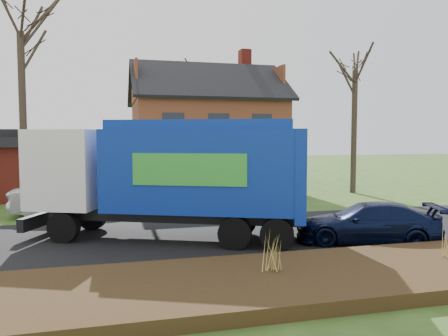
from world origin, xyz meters
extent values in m
plane|color=#2E4A18|center=(0.00, 0.00, 0.00)|extent=(120.00, 120.00, 0.00)
cube|color=black|center=(0.00, 0.00, 0.01)|extent=(80.00, 7.00, 0.02)
cube|color=black|center=(0.00, -5.30, 0.15)|extent=(80.00, 3.50, 0.30)
cube|color=#C0B19B|center=(2.00, 14.00, 1.35)|extent=(9.00, 7.50, 2.70)
cube|color=brown|center=(2.00, 14.00, 4.10)|extent=(9.00, 7.50, 2.80)
cube|color=maroon|center=(5.00, 15.00, 8.46)|extent=(0.70, 0.90, 1.60)
cube|color=#C0B19B|center=(-4.20, 13.50, 1.30)|extent=(3.50, 5.50, 2.60)
cube|color=black|center=(-4.20, 13.50, 2.72)|extent=(3.90, 5.90, 0.24)
cylinder|color=black|center=(-5.43, 0.16, 0.49)|extent=(1.03, 0.69, 0.98)
cylinder|color=black|center=(-4.65, 1.98, 0.49)|extent=(1.03, 0.69, 0.98)
cylinder|color=black|center=(-0.51, -1.95, 0.49)|extent=(1.03, 0.69, 0.98)
cylinder|color=black|center=(0.27, -0.14, 0.49)|extent=(1.03, 0.69, 0.98)
cylinder|color=black|center=(0.61, -2.43, 0.49)|extent=(1.03, 0.69, 0.98)
cylinder|color=black|center=(1.39, -0.62, 0.49)|extent=(1.03, 0.69, 0.98)
cube|color=black|center=(-2.02, -0.23, 0.80)|extent=(7.87, 4.22, 0.33)
cube|color=white|center=(-5.26, 1.16, 2.26)|extent=(2.91, 3.01, 2.54)
cube|color=black|center=(-6.21, 1.57, 2.40)|extent=(0.88, 1.93, 0.85)
cube|color=black|center=(-6.30, 1.61, 0.52)|extent=(1.14, 2.25, 0.42)
cube|color=#0C2A95|center=(-1.20, -0.58, 2.26)|extent=(6.37, 4.49, 2.54)
cube|color=#0C2A95|center=(-1.20, -0.58, 3.66)|extent=(6.00, 4.12, 0.28)
cube|color=#0C2A95|center=(1.61, -1.78, 2.16)|extent=(1.25, 2.33, 2.72)
cube|color=green|center=(-1.80, -1.62, 2.35)|extent=(3.12, 1.37, 0.94)
cube|color=green|center=(-0.86, 0.57, 2.35)|extent=(3.12, 1.37, 0.94)
imported|color=#ACB0B4|center=(-5.64, 5.30, 0.78)|extent=(4.79, 1.79, 1.56)
imported|color=black|center=(3.70, -2.17, 0.63)|extent=(4.67, 3.15, 1.26)
cylinder|color=#3A2D23|center=(-8.21, 9.67, 4.25)|extent=(0.35, 0.35, 8.50)
cylinder|color=#382C21|center=(9.90, 9.01, 3.60)|extent=(0.33, 0.33, 7.20)
cylinder|color=#382C22|center=(3.54, 22.47, 3.85)|extent=(0.29, 0.29, 7.70)
cone|color=tan|center=(-0.56, -5.11, 0.74)|extent=(0.04, 0.04, 0.88)
cone|color=tan|center=(-0.70, -5.11, 0.74)|extent=(0.04, 0.04, 0.88)
cone|color=tan|center=(-0.42, -5.11, 0.74)|extent=(0.04, 0.04, 0.88)
cone|color=tan|center=(-0.56, -5.00, 0.74)|extent=(0.04, 0.04, 0.88)
cone|color=tan|center=(-0.56, -5.22, 0.74)|extent=(0.04, 0.04, 0.88)
cone|color=tan|center=(4.05, -5.10, 0.69)|extent=(0.04, 0.04, 0.78)
cone|color=tan|center=(4.19, -4.99, 0.69)|extent=(0.04, 0.04, 0.78)
camera|label=1|loc=(-3.95, -14.02, 3.27)|focal=35.00mm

